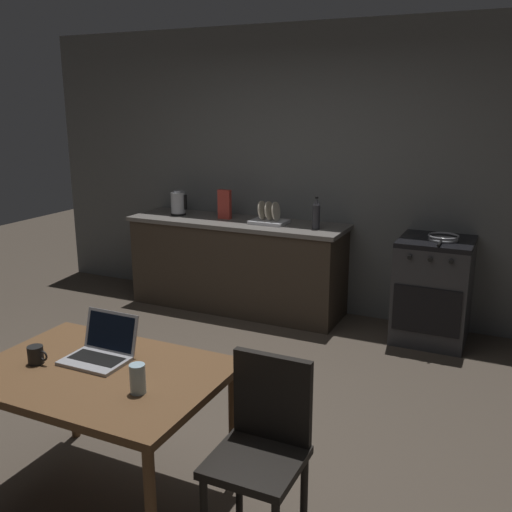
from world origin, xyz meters
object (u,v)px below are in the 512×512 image
chair (263,441)px  coffee_mug (36,355)px  dining_table (100,383)px  frying_pan (443,237)px  bottle (316,214)px  stove_oven (433,290)px  drinking_glass (138,379)px  cereal_box (225,204)px  laptop (100,351)px  electric_kettle (178,203)px  dish_rack (269,218)px

chair → coffee_mug: bearing=175.9°
dining_table → frying_pan: (1.23, 2.84, 0.27)m
bottle → dining_table: bearing=-92.6°
bottle → stove_oven: bearing=2.6°
bottle → coffee_mug: bottle is taller
drinking_glass → cereal_box: 3.21m
laptop → electric_kettle: electric_kettle is taller
chair → coffee_mug: size_ratio=7.57×
laptop → bottle: (0.20, 2.71, 0.27)m
bottle → drinking_glass: 2.93m
drinking_glass → bottle: bearing=93.6°
electric_kettle → dining_table: bearing=-64.6°
dining_table → coffee_mug: size_ratio=10.33×
dining_table → chair: size_ratio=1.37×
laptop → frying_pan: laptop is taller
chair → dish_rack: 3.07m
electric_kettle → cereal_box: cereal_box is taller
chair → drinking_glass: bearing=-172.7°
stove_oven → bottle: bottle is taller
dining_table → chair: (0.85, 0.08, -0.14)m
cereal_box → dining_table: bearing=-73.8°
dish_rack → stove_oven: bearing=-0.1°
stove_oven → coffee_mug: 3.32m
dining_table → coffee_mug: 0.36m
stove_oven → laptop: 3.05m
dining_table → dish_rack: dish_rack is taller
coffee_mug → chair: bearing=7.3°
frying_pan → cereal_box: size_ratio=1.49×
stove_oven → dining_table: stove_oven is taller
dining_table → electric_kettle: (-1.36, 2.87, 0.36)m
stove_oven → dining_table: (-1.18, -2.86, 0.20)m
dining_table → bottle: size_ratio=4.09×
dining_table → coffee_mug: (-0.34, -0.07, 0.12)m
chair → electric_kettle: 3.59m
dish_rack → bottle: bearing=-5.9°
stove_oven → dish_rack: (-1.54, 0.00, 0.49)m
coffee_mug → cereal_box: (-0.51, 2.96, 0.27)m
chair → dish_rack: (-1.21, 2.79, 0.43)m
drinking_glass → cereal_box: size_ratio=0.48×
coffee_mug → dish_rack: size_ratio=0.35×
coffee_mug → laptop: bearing=34.1°
stove_oven → drinking_glass: stove_oven is taller
frying_pan → laptop: bearing=-115.5°
chair → cereal_box: 3.32m
dining_table → frying_pan: size_ratio=2.86×
chair → dish_rack: dish_rack is taller
frying_pan → dish_rack: bearing=179.0°
cereal_box → coffee_mug: bearing=-80.3°
dish_rack → electric_kettle: bearing=180.0°
electric_kettle → coffee_mug: size_ratio=2.11×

